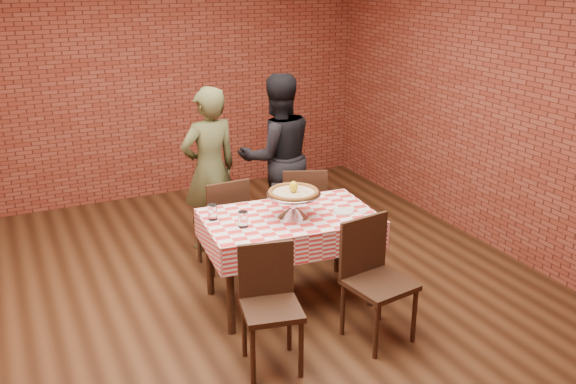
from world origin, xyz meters
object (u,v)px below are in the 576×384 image
(table, at_px, (289,259))
(chair_near_left, at_px, (272,312))
(chair_far_right, at_px, (303,209))
(water_glass_left, at_px, (243,219))
(chair_far_left, at_px, (222,222))
(pizza_stand, at_px, (293,205))
(chair_near_right, at_px, (380,284))
(diner_olive, at_px, (210,170))
(water_glass_right, at_px, (212,212))
(diner_black, at_px, (277,156))
(condiment_caddy, at_px, (278,194))
(pizza, at_px, (294,193))

(table, bearing_deg, chair_near_left, -123.03)
(chair_far_right, bearing_deg, water_glass_left, 63.06)
(water_glass_left, distance_m, chair_far_left, 0.97)
(pizza_stand, height_order, chair_near_right, pizza_stand)
(pizza_stand, distance_m, diner_olive, 1.34)
(chair_near_right, relative_size, diner_olive, 0.57)
(water_glass_right, bearing_deg, chair_far_left, 65.34)
(chair_near_left, bearing_deg, table, 68.76)
(water_glass_right, bearing_deg, chair_near_right, -46.84)
(water_glass_left, distance_m, chair_near_right, 1.13)
(diner_black, bearing_deg, pizza_stand, 74.69)
(chair_near_left, bearing_deg, chair_near_right, 10.53)
(pizza_stand, distance_m, diner_black, 1.42)
(chair_far_left, height_order, diner_olive, diner_olive)
(table, relative_size, diner_olive, 0.84)
(table, bearing_deg, water_glass_right, 162.74)
(chair_far_left, distance_m, diner_olive, 0.58)
(condiment_caddy, xyz_separation_m, diner_olive, (-0.27, 0.98, -0.04))
(pizza, distance_m, condiment_caddy, 0.36)
(chair_near_left, bearing_deg, condiment_caddy, 74.86)
(pizza, relative_size, water_glass_left, 3.28)
(table, xyz_separation_m, chair_far_left, (-0.28, 0.83, 0.06))
(chair_far_right, bearing_deg, diner_black, -65.53)
(condiment_caddy, height_order, diner_olive, diner_olive)
(water_glass_right, height_order, chair_near_left, water_glass_right)
(table, relative_size, chair_far_right, 1.51)
(chair_far_right, height_order, diner_black, diner_black)
(table, xyz_separation_m, chair_near_left, (-0.51, -0.78, 0.06))
(condiment_caddy, bearing_deg, chair_far_left, 145.80)
(chair_near_right, bearing_deg, pizza_stand, 104.44)
(water_glass_left, bearing_deg, diner_olive, 81.93)
(water_glass_left, xyz_separation_m, chair_far_right, (0.94, 0.84, -0.38))
(water_glass_right, xyz_separation_m, diner_black, (1.07, 1.12, 0.01))
(water_glass_right, height_order, chair_far_right, chair_far_right)
(chair_near_right, bearing_deg, chair_near_left, 170.08)
(pizza_stand, distance_m, condiment_caddy, 0.34)
(pizza_stand, bearing_deg, chair_far_right, 58.56)
(pizza, relative_size, chair_far_right, 0.45)
(pizza, relative_size, condiment_caddy, 2.56)
(pizza, distance_m, chair_near_right, 0.97)
(pizza_stand, height_order, chair_far_right, pizza_stand)
(chair_near_right, height_order, diner_black, diner_black)
(chair_far_left, bearing_deg, chair_near_left, 79.83)
(water_glass_left, bearing_deg, chair_near_right, -44.42)
(water_glass_right, distance_m, diner_olive, 1.15)
(water_glass_right, bearing_deg, diner_olive, 72.26)
(diner_olive, bearing_deg, diner_black, 171.51)
(diner_olive, relative_size, diner_black, 0.96)
(pizza_stand, height_order, diner_black, diner_black)
(diner_olive, bearing_deg, pizza_stand, 90.39)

